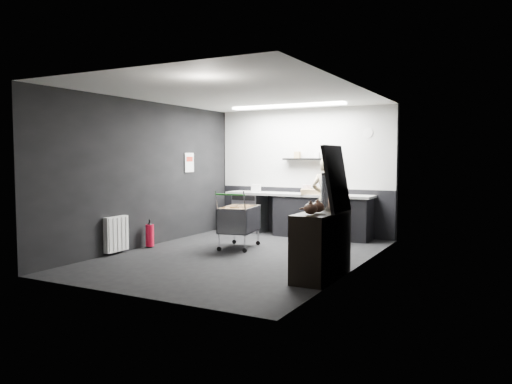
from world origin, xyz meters
The scene contains 22 objects.
floor centered at (0.00, 0.00, 0.00)m, with size 5.50×5.50×0.00m, color black.
ceiling centered at (0.00, 0.00, 2.70)m, with size 5.50×5.50×0.00m, color silver.
wall_back centered at (0.00, 2.75, 1.35)m, with size 5.50×5.50×0.00m, color black.
wall_front centered at (0.00, -2.75, 1.35)m, with size 5.50×5.50×0.00m, color black.
wall_left centered at (-2.00, 0.00, 1.35)m, with size 5.50×5.50×0.00m, color black.
wall_right centered at (2.00, 0.00, 1.35)m, with size 5.50×5.50×0.00m, color black.
kitchen_wall_panel centered at (0.00, 2.73, 1.85)m, with size 3.95×0.02×1.70m, color beige.
dado_panel centered at (0.00, 2.73, 0.50)m, with size 3.95×0.02×1.00m, color black.
floating_shelf centered at (0.20, 2.62, 1.62)m, with size 1.20×0.22×0.04m, color black.
wall_clock centered at (1.40, 2.72, 2.15)m, with size 0.20×0.20×0.03m, color silver.
poster centered at (-1.98, 1.30, 1.55)m, with size 0.02×0.30×0.40m, color white.
poster_red_band centered at (-1.98, 1.30, 1.62)m, with size 0.01×0.22×0.10m, color red.
radiator centered at (-1.94, -0.90, 0.35)m, with size 0.10×0.50×0.60m, color silver.
ceiling_strip centered at (0.00, 1.85, 2.67)m, with size 2.40×0.20×0.04m, color white.
prep_counter centered at (0.14, 2.42, 0.46)m, with size 3.20×0.61×0.90m.
person centered at (0.80, 1.97, 0.84)m, with size 0.61×0.40×1.67m, color beige.
shopping_cart centered at (-0.38, 0.60, 0.49)m, with size 0.72×1.03×1.03m.
sideboard centered at (1.76, -0.80, 0.58)m, with size 0.52×1.22×1.82m.
fire_extinguisher centered at (-1.85, -0.13, 0.24)m, with size 0.15×0.15×0.50m.
cardboard_box centered at (0.38, 2.37, 0.95)m, with size 0.52×0.40×0.10m, color #A58858.
pink_tub centered at (0.19, 2.42, 0.99)m, with size 0.19×0.19×0.19m, color beige.
white_container centered at (-0.97, 2.37, 0.98)m, with size 0.19×0.15×0.17m, color silver.
Camera 1 is at (4.14, -7.23, 1.66)m, focal length 35.00 mm.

